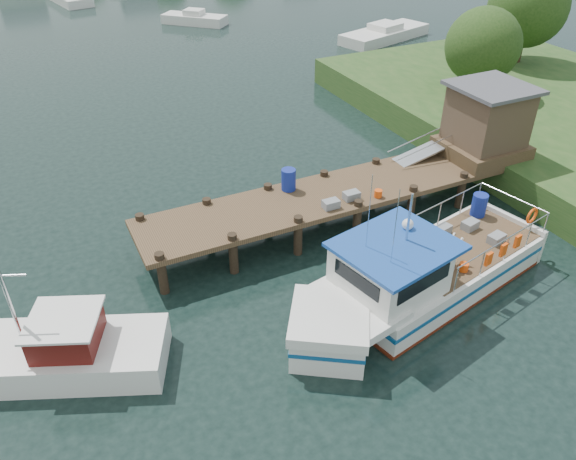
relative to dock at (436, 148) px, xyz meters
name	(u,v)px	position (x,y,z in m)	size (l,w,h in m)	color
ground_plane	(294,232)	(-6.51, -0.01, -2.24)	(160.00, 160.00, 0.00)	black
dock	(436,148)	(0.00, 0.00, 0.00)	(16.60, 3.00, 4.78)	#4D3824
lobster_boat	(415,278)	(-4.83, -5.26, -1.32)	(10.63, 4.88, 5.09)	silver
work_boat	(43,353)	(-15.95, -3.11, -1.62)	(7.20, 4.52, 3.88)	silver
moored_b	(195,19)	(0.31, 32.87, -1.79)	(5.30, 5.21, 1.23)	silver
moored_c	(385,33)	(12.30, 21.47, -1.77)	(8.42, 4.84, 1.26)	silver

